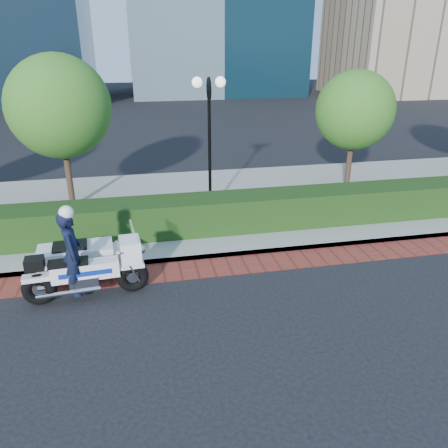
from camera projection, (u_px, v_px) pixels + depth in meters
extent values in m
plane|color=black|center=(207.00, 301.00, 9.62)|extent=(120.00, 120.00, 0.00)
cube|color=maroon|center=(197.00, 269.00, 10.98)|extent=(60.00, 1.00, 0.01)
cube|color=gray|center=(178.00, 206.00, 15.02)|extent=(60.00, 8.00, 0.15)
cube|color=black|center=(186.00, 215.00, 12.63)|extent=(18.00, 1.20, 1.00)
cylinder|color=black|center=(210.00, 206.00, 14.40)|extent=(0.30, 0.30, 0.30)
cylinder|color=black|center=(210.00, 150.00, 13.69)|extent=(0.10, 0.10, 3.70)
cylinder|color=black|center=(209.00, 89.00, 12.98)|extent=(0.04, 0.70, 0.70)
sphere|color=white|center=(197.00, 82.00, 12.84)|extent=(0.32, 0.32, 0.32)
sphere|color=white|center=(220.00, 82.00, 12.97)|extent=(0.32, 0.32, 0.32)
cylinder|color=#332319|center=(69.00, 175.00, 14.38)|extent=(0.20, 0.20, 2.17)
sphere|color=#185B16|center=(59.00, 107.00, 13.53)|extent=(3.20, 3.20, 3.20)
cylinder|color=#332319|center=(349.00, 163.00, 16.29)|extent=(0.20, 0.20, 1.92)
sphere|color=#185B16|center=(355.00, 110.00, 15.55)|extent=(2.80, 2.80, 2.80)
torus|color=black|center=(39.00, 289.00, 9.38)|extent=(0.74, 0.28, 0.73)
torus|color=black|center=(133.00, 277.00, 9.89)|extent=(0.74, 0.28, 0.73)
cube|color=silver|center=(85.00, 270.00, 9.52)|extent=(1.46, 0.47, 0.37)
cube|color=silver|center=(84.00, 281.00, 9.60)|extent=(0.64, 0.49, 0.31)
cube|color=silver|center=(130.00, 250.00, 9.63)|extent=(0.49, 0.64, 0.50)
cube|color=silver|center=(134.00, 233.00, 9.51)|extent=(0.18, 0.56, 0.44)
cube|color=black|center=(68.00, 263.00, 9.35)|extent=(0.85, 0.40, 0.11)
cube|color=black|center=(34.00, 263.00, 9.14)|extent=(0.41, 0.38, 0.24)
cube|color=silver|center=(77.00, 258.00, 10.34)|extent=(1.76, 0.91, 0.61)
cube|color=black|center=(70.00, 246.00, 10.19)|extent=(0.81, 0.61, 0.09)
torus|color=black|center=(74.00, 259.00, 10.89)|extent=(0.56, 0.22, 0.55)
imported|color=black|center=(72.00, 254.00, 9.29)|extent=(0.51, 0.73, 1.90)
sphere|color=white|center=(66.00, 213.00, 8.94)|extent=(0.31, 0.31, 0.31)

